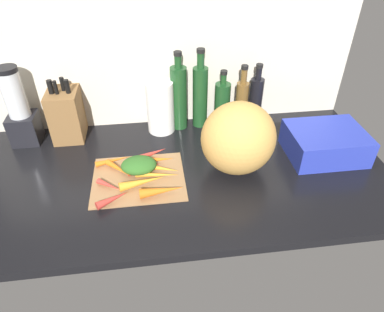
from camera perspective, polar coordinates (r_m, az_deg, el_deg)
ground_plane at (r=133.60cm, az=-4.20°, el=-2.89°), size 170.00×80.00×3.00cm
wall_back at (r=151.48cm, az=-5.82°, el=15.82°), size 170.00×3.00×60.00cm
cutting_board at (r=129.69cm, az=-8.77°, el=-3.62°), size 33.65×28.25×0.80cm
carrot_0 at (r=131.63cm, az=-7.79°, el=-1.92°), size 13.38×6.77×2.41cm
carrot_1 at (r=128.08cm, az=-5.69°, el=-3.08°), size 16.19×4.24×2.08cm
carrot_2 at (r=120.25cm, az=-5.03°, el=-5.69°), size 15.54×5.03×3.59cm
carrot_3 at (r=137.36cm, az=-7.24°, el=0.19°), size 15.80×9.67×3.16cm
carrot_4 at (r=120.24cm, az=-12.98°, el=-6.93°), size 11.25×8.08×2.87cm
carrot_5 at (r=132.73cm, az=-11.90°, el=-2.09°), size 10.88×11.47×2.35cm
carrot_6 at (r=124.67cm, az=-8.24°, el=-4.26°), size 16.54×6.97×3.31cm
carrot_7 at (r=134.39cm, az=-6.54°, el=-0.62°), size 16.62×3.99×3.38cm
carrot_8 at (r=126.41cm, az=-13.46°, el=-4.72°), size 9.46×7.71×2.08cm
carrot_9 at (r=137.60cm, az=-12.95°, el=-0.73°), size 13.23×5.66×2.19cm
carrot_10 at (r=130.61cm, az=-5.78°, el=-1.93°), size 17.01×8.70×2.97cm
carrot_greens_pile at (r=130.20cm, az=-8.74°, el=-1.62°), size 13.24×10.19×5.60cm
winter_squash at (r=126.30cm, az=7.62°, el=2.87°), size 27.26×24.77×27.58cm
knife_block at (r=155.63cm, az=-19.91°, el=6.56°), size 12.41×16.56×26.79cm
blender_appliance at (r=157.50cm, az=-26.49°, el=6.55°), size 11.13×11.13×32.98cm
paper_towel_roll at (r=150.97cm, az=-5.15°, el=8.03°), size 11.68×11.68×22.91cm
bottle_0 at (r=151.69cm, az=-2.18°, el=9.70°), size 7.09×7.09×34.62cm
bottle_1 at (r=153.19cm, az=1.34°, el=9.97°), size 6.58×6.58×35.19cm
bottle_2 at (r=155.46cm, az=4.98°, el=8.56°), size 6.86×6.86×26.01cm
bottle_3 at (r=155.05cm, az=8.13°, el=8.69°), size 5.42×5.42×28.66cm
bottle_4 at (r=159.23cm, az=10.41°, el=9.14°), size 5.94×5.94×27.83cm
dish_rack at (r=147.48cm, az=21.05°, el=2.03°), size 29.29×23.40×10.90cm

